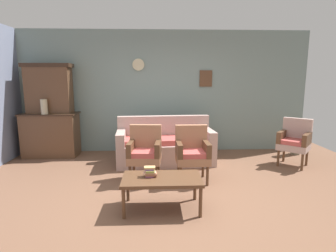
{
  "coord_description": "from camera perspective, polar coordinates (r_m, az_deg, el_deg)",
  "views": [
    {
      "loc": [
        -0.2,
        -3.53,
        1.66
      ],
      "look_at": [
        -0.01,
        1.04,
        0.85
      ],
      "focal_mm": 29.0,
      "sensor_mm": 36.0,
      "label": 1
    }
  ],
  "objects": [
    {
      "name": "ground_plane",
      "position": [
        3.91,
        0.83,
        -15.11
      ],
      "size": [
        7.68,
        7.68,
        0.0
      ],
      "primitive_type": "plane",
      "color": "brown"
    },
    {
      "name": "wall_back_with_decor",
      "position": [
        6.17,
        -0.5,
        7.18
      ],
      "size": [
        6.4,
        0.09,
        2.7
      ],
      "color": "gray",
      "rests_on": "ground"
    },
    {
      "name": "side_cabinet",
      "position": [
        6.32,
        -23.36,
        -1.67
      ],
      "size": [
        1.16,
        0.55,
        0.93
      ],
      "color": "brown",
      "rests_on": "ground"
    },
    {
      "name": "cabinet_upper_hutch",
      "position": [
        6.29,
        -23.73,
        7.3
      ],
      "size": [
        0.99,
        0.38,
        1.03
      ],
      "color": "brown",
      "rests_on": "side_cabinet"
    },
    {
      "name": "vase_on_cabinet",
      "position": [
        6.09,
        -24.59,
        3.7
      ],
      "size": [
        0.14,
        0.14,
        0.31
      ],
      "primitive_type": "cylinder",
      "color": "tan",
      "rests_on": "side_cabinet"
    },
    {
      "name": "floral_couch",
      "position": [
        5.39,
        -0.62,
        -4.29
      ],
      "size": [
        1.92,
        0.94,
        0.9
      ],
      "color": "tan",
      "rests_on": "ground"
    },
    {
      "name": "armchair_near_cabinet",
      "position": [
        4.44,
        -4.88,
        -5.14
      ],
      "size": [
        0.56,
        0.53,
        0.9
      ],
      "color": "#9E6B4C",
      "rests_on": "ground"
    },
    {
      "name": "armchair_near_couch_end",
      "position": [
        4.42,
        5.1,
        -5.23
      ],
      "size": [
        0.53,
        0.5,
        0.9
      ],
      "color": "#9E6B4C",
      "rests_on": "ground"
    },
    {
      "name": "wingback_chair_by_fireplace",
      "position": [
        5.7,
        25.06,
        -2.67
      ],
      "size": [
        0.71,
        0.71,
        0.9
      ],
      "color": "tan",
      "rests_on": "ground"
    },
    {
      "name": "coffee_table",
      "position": [
        3.51,
        -1.3,
        -11.43
      ],
      "size": [
        1.0,
        0.56,
        0.42
      ],
      "color": "brown",
      "rests_on": "ground"
    },
    {
      "name": "book_stack_on_table",
      "position": [
        3.51,
        -3.78,
        -9.58
      ],
      "size": [
        0.17,
        0.11,
        0.13
      ],
      "color": "#90476D",
      "rests_on": "coffee_table"
    },
    {
      "name": "floor_vase_by_wall",
      "position": [
        6.57,
        25.36,
        -2.09
      ],
      "size": [
        0.19,
        0.19,
        0.78
      ],
      "primitive_type": "cylinder",
      "color": "#6A6551",
      "rests_on": "ground"
    }
  ]
}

